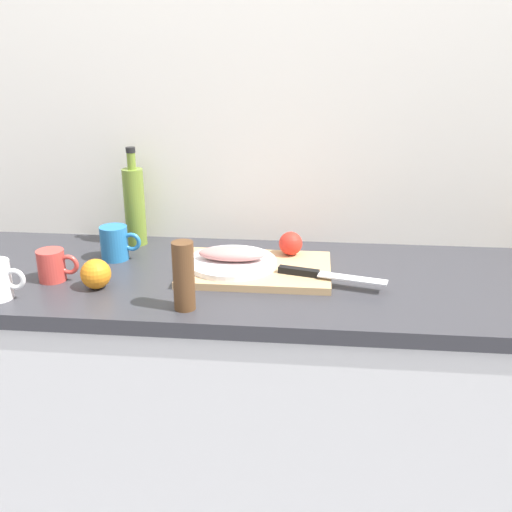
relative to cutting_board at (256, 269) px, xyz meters
name	(u,v)px	position (x,y,z in m)	size (l,w,h in m)	color
back_wall	(259,129)	(-0.02, 0.30, 0.34)	(3.20, 0.05, 2.50)	white
kitchen_counter	(248,413)	(-0.02, -0.02, -0.46)	(2.00, 0.60, 0.90)	white
cutting_board	(256,269)	(0.00, 0.00, 0.00)	(0.41, 0.27, 0.02)	tan
white_plate	(232,262)	(-0.07, 0.00, 0.02)	(0.25, 0.25, 0.01)	white
fish_fillet	(232,254)	(-0.07, 0.00, 0.04)	(0.19, 0.08, 0.04)	tan
chef_knife	(318,274)	(0.17, -0.06, 0.02)	(0.29, 0.10, 0.02)	silver
tomato_0	(291,243)	(0.09, 0.10, 0.04)	(0.07, 0.07, 0.07)	red
olive_oil_bottle	(135,205)	(-0.40, 0.21, 0.12)	(0.06, 0.06, 0.31)	olive
coffee_mug_0	(53,265)	(-0.54, -0.11, 0.03)	(0.11, 0.07, 0.09)	#CC3F38
coffee_mug_1	(115,243)	(-0.42, 0.07, 0.04)	(0.12, 0.08, 0.10)	#2672B2
orange_3	(96,274)	(-0.40, -0.14, 0.03)	(0.08, 0.08, 0.08)	orange
pepper_mill	(184,276)	(-0.15, -0.24, 0.08)	(0.05, 0.05, 0.17)	brown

